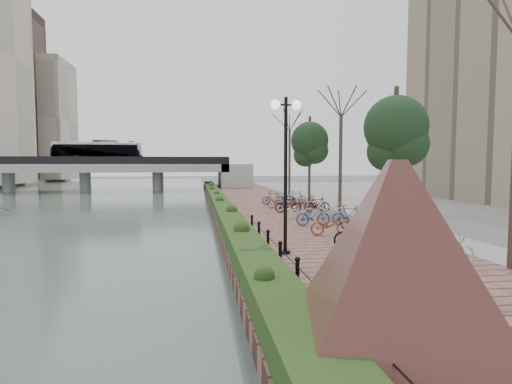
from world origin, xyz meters
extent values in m
plane|color=#59595B|center=(0.00, 0.00, 0.00)|extent=(220.00, 220.00, 0.00)
cube|color=#455650|center=(-15.00, 25.00, 0.01)|extent=(30.00, 130.00, 0.02)
cube|color=brown|center=(4.00, 17.50, 0.25)|extent=(8.00, 75.00, 0.50)
cube|color=slate|center=(20.00, 17.50, 0.25)|extent=(24.00, 75.00, 0.50)
cube|color=#203B15|center=(0.60, 20.00, 0.80)|extent=(1.10, 56.00, 0.60)
cylinder|color=black|center=(1.40, -3.00, 0.85)|extent=(0.10, 0.10, 0.70)
cylinder|color=black|center=(1.40, -1.00, 0.85)|extent=(0.10, 0.10, 0.70)
cylinder|color=black|center=(1.40, 1.00, 0.85)|extent=(0.10, 0.10, 0.70)
cylinder|color=black|center=(1.40, 3.00, 0.85)|extent=(0.10, 0.10, 0.70)
cylinder|color=black|center=(1.40, 5.00, 0.85)|extent=(0.10, 0.10, 0.70)
cylinder|color=black|center=(1.40, 7.00, 0.85)|extent=(0.10, 0.10, 0.70)
cylinder|color=black|center=(1.40, 9.00, 0.85)|extent=(0.10, 0.10, 0.70)
cube|color=#491F1F|center=(2.03, -2.51, 0.61)|extent=(3.72, 3.72, 0.22)
pyramid|color=#491F1F|center=(2.03, -2.51, 2.14)|extent=(5.75, 5.75, 2.84)
cylinder|color=black|center=(1.95, 4.78, 3.09)|extent=(0.12, 0.12, 5.18)
cylinder|color=black|center=(1.95, 4.78, 5.43)|extent=(0.70, 0.06, 0.06)
sphere|color=white|center=(1.60, 4.78, 5.43)|extent=(0.32, 0.32, 0.32)
sphere|color=white|center=(2.30, 4.78, 5.43)|extent=(0.32, 0.32, 0.32)
imported|color=brown|center=(4.00, 1.78, 1.28)|extent=(0.67, 0.57, 1.55)
imported|color=silver|center=(4.60, 2.73, 0.95)|extent=(0.60, 1.71, 0.90)
imported|color=black|center=(4.60, 5.33, 1.00)|extent=(0.47, 1.66, 1.00)
imported|color=maroon|center=(4.60, 7.93, 0.95)|extent=(0.60, 1.71, 0.90)
imported|color=navy|center=(4.60, 10.53, 1.00)|extent=(0.47, 1.66, 1.00)
imported|color=silver|center=(4.60, 13.13, 0.95)|extent=(0.60, 1.71, 0.90)
imported|color=black|center=(4.60, 15.73, 1.00)|extent=(0.47, 1.66, 1.00)
imported|color=maroon|center=(4.60, 18.33, 0.95)|extent=(0.60, 1.72, 0.90)
imported|color=navy|center=(4.60, 20.93, 1.00)|extent=(0.47, 1.66, 1.00)
imported|color=silver|center=(6.40, 2.73, 0.95)|extent=(0.60, 1.71, 0.90)
imported|color=black|center=(6.40, 5.33, 1.00)|extent=(0.47, 1.66, 1.00)
imported|color=maroon|center=(6.40, 7.93, 0.95)|extent=(0.60, 1.71, 0.90)
imported|color=navy|center=(6.40, 10.53, 1.00)|extent=(0.47, 1.66, 1.00)
imported|color=silver|center=(6.40, 13.13, 0.95)|extent=(0.60, 1.71, 0.90)
imported|color=black|center=(6.40, 15.73, 1.00)|extent=(0.47, 1.66, 1.00)
imported|color=maroon|center=(6.40, 18.33, 0.95)|extent=(0.60, 1.72, 0.90)
imported|color=navy|center=(6.40, 20.93, 1.00)|extent=(0.47, 1.66, 1.00)
cube|color=#9E9D99|center=(-15.00, 45.00, 3.00)|extent=(36.00, 8.00, 1.00)
cube|color=black|center=(-15.00, 41.10, 3.95)|extent=(36.00, 0.15, 0.90)
cube|color=black|center=(-15.00, 48.90, 3.95)|extent=(36.00, 0.15, 0.90)
cylinder|color=#9E9D99|center=(-24.00, 45.00, 1.25)|extent=(1.40, 1.40, 2.50)
cylinder|color=#9E9D99|center=(-15.00, 45.00, 1.25)|extent=(1.40, 1.40, 2.50)
cylinder|color=#9E9D99|center=(-6.00, 45.00, 1.25)|extent=(1.40, 1.40, 2.50)
imported|color=white|center=(-13.34, 45.00, 5.00)|extent=(2.52, 10.77, 3.00)
cube|color=#B2A494|center=(-33.00, 80.00, 12.50)|extent=(12.00, 12.00, 24.00)
camera|label=1|loc=(-0.96, -8.14, 3.49)|focal=28.00mm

